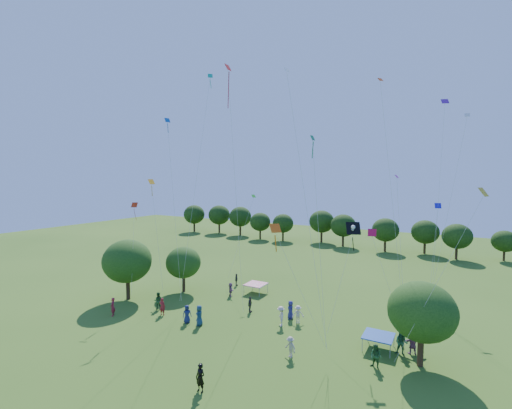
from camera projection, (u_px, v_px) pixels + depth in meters
The scene contains 40 objects.
near_tree_west at pixel (127, 261), 37.12m from camera, with size 5.18×5.18×6.57m.
near_tree_north at pixel (183, 263), 39.71m from camera, with size 4.03×4.03×5.27m.
near_tree_east at pixel (422, 312), 23.79m from camera, with size 4.58×4.58×6.00m.
treeline at pixel (354, 226), 65.93m from camera, with size 88.01×8.77×6.77m.
tent_red_stripe at pixel (256, 284), 39.35m from camera, with size 2.20×2.20×1.10m.
tent_blue at pixel (378, 336), 26.37m from camera, with size 2.20×2.20×1.10m.
man_in_black at pixel (200, 378), 21.07m from camera, with size 0.66×0.43×1.78m, color black.
crowd_person_0 at pixel (291, 310), 32.12m from camera, with size 0.85×0.46×1.71m, color navy.
crowd_person_1 at pixel (409, 305), 33.46m from camera, with size 0.63×0.41×1.69m, color maroon.
crowd_person_2 at pixel (376, 356), 23.71m from camera, with size 0.83×0.45×1.68m, color #225126.
crowd_person_3 at pixel (290, 347), 25.17m from camera, with size 1.02×0.46×1.56m, color tan.
crowd_person_4 at pixel (250, 304), 33.74m from camera, with size 0.90×0.41×1.54m, color #423D35.
crowd_person_5 at pixel (231, 289), 38.34m from camera, with size 1.42×0.51×1.53m, color #854D75.
crowd_person_6 at pixel (199, 315), 30.68m from camera, with size 0.90×0.49×1.82m, color navy.
crowd_person_7 at pixel (113, 307), 32.82m from camera, with size 0.66×0.42×1.76m, color maroon.
crowd_person_8 at pixel (401, 343), 25.52m from camera, with size 0.92×0.50×1.86m, color #2B653B.
crowd_person_9 at pixel (298, 314), 31.15m from camera, with size 1.07×0.48×1.63m, color beige.
crowd_person_10 at pixel (236, 280), 42.14m from camera, with size 0.87×0.40×1.48m, color #443C36.
crowd_person_11 at pixel (413, 343), 25.64m from camera, with size 1.57×0.56×1.69m, color #864E79.
crowd_person_12 at pixel (187, 314), 31.22m from camera, with size 0.81×0.44×1.64m, color navy.
crowd_person_13 at pixel (162, 306), 33.02m from camera, with size 0.62×0.40×1.67m, color maroon.
crowd_person_14 at pixel (158, 301), 34.53m from camera, with size 0.85×0.46×1.72m, color #245223.
crowd_person_15 at pixel (281, 316), 30.55m from camera, with size 1.17×0.52×1.79m, color beige.
pirate_kite at pixel (353, 230), 27.66m from camera, with size 1.76×3.42×8.33m.
red_high_kite at pixel (231, 119), 29.46m from camera, with size 1.57×0.64×21.64m.
small_kite_0 at pixel (376, 245), 26.61m from camera, with size 2.33×2.60×7.97m.
small_kite_1 at pixel (388, 163), 28.10m from camera, with size 2.66×0.48×20.13m.
small_kite_2 at pixel (153, 199), 35.40m from camera, with size 1.04×0.86×11.82m.
small_kite_3 at pixel (249, 213), 41.62m from camera, with size 2.20×3.13×9.94m.
small_kite_4 at pixel (437, 220), 34.41m from camera, with size 0.75×2.95×9.40m.
small_kite_5 at pixel (442, 140), 34.28m from camera, with size 0.81×3.97×19.96m.
small_kite_6 at pixel (456, 172), 32.21m from camera, with size 2.66×1.06×17.95m.
small_kite_7 at pixel (202, 137), 34.50m from camera, with size 0.94×4.59×22.60m.
small_kite_8 at pixel (134, 217), 36.22m from camera, with size 1.76×2.23×9.34m.
small_kite_9 at pixel (282, 245), 21.93m from camera, with size 2.63×3.91×8.98m.
small_kite_10 at pixel (470, 218), 21.58m from camera, with size 4.92×3.19×11.30m.
small_kite_11 at pixel (316, 193), 23.93m from camera, with size 1.45×0.55×14.88m.
small_kite_12 at pixel (171, 165), 33.19m from camera, with size 1.93×0.62×17.75m.
small_kite_13 at pixel (399, 216), 29.90m from camera, with size 1.51×3.17×12.21m.
small_kite_14 at pixel (300, 165), 23.97m from camera, with size 3.52×0.49×19.69m.
Camera 1 is at (14.08, -10.84, 13.13)m, focal length 24.00 mm.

